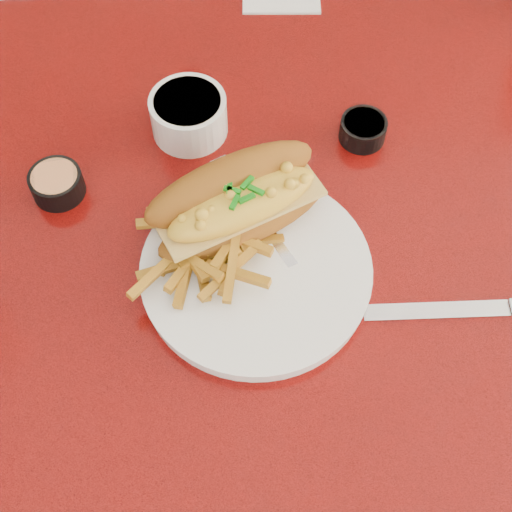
{
  "coord_description": "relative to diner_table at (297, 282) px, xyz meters",
  "views": [
    {
      "loc": [
        -0.1,
        -0.44,
        1.41
      ],
      "look_at": [
        -0.06,
        -0.08,
        0.81
      ],
      "focal_mm": 50.0,
      "sensor_mm": 36.0,
      "label": 1
    }
  ],
  "objects": [
    {
      "name": "mac_hoagie",
      "position": [
        -0.07,
        -0.02,
        0.21
      ],
      "size": [
        0.21,
        0.16,
        0.08
      ],
      "rotation": [
        0.0,
        0.0,
        0.38
      ],
      "color": "#955618",
      "rests_on": "dinner_plate"
    },
    {
      "name": "fork",
      "position": [
        -0.06,
        -0.0,
        0.18
      ],
      "size": [
        0.08,
        0.15,
        0.0
      ],
      "rotation": [
        0.0,
        0.0,
        1.98
      ],
      "color": "#B8B8BD",
      "rests_on": "dinner_plate"
    },
    {
      "name": "knife",
      "position": [
        0.18,
        -0.14,
        0.16
      ],
      "size": [
        0.23,
        0.03,
        0.01
      ],
      "rotation": [
        0.0,
        0.0,
        -0.07
      ],
      "color": "#B8B8BD",
      "rests_on": "diner_table"
    },
    {
      "name": "diner_table",
      "position": [
        0.0,
        0.0,
        0.0
      ],
      "size": [
        1.23,
        0.83,
        0.77
      ],
      "color": "red",
      "rests_on": "ground"
    },
    {
      "name": "sauce_cup_right",
      "position": [
        0.08,
        0.1,
        0.18
      ],
      "size": [
        0.07,
        0.07,
        0.03
      ],
      "rotation": [
        0.0,
        0.0,
        0.29
      ],
      "color": "black",
      "rests_on": "diner_table"
    },
    {
      "name": "gravy_ramekin",
      "position": [
        -0.12,
        0.13,
        0.19
      ],
      "size": [
        0.12,
        0.12,
        0.05
      ],
      "rotation": [
        0.0,
        0.0,
        0.41
      ],
      "color": "white",
      "rests_on": "diner_table"
    },
    {
      "name": "dinner_plate",
      "position": [
        -0.06,
        -0.08,
        0.17
      ],
      "size": [
        0.31,
        0.31,
        0.02
      ],
      "rotation": [
        0.0,
        0.0,
        -0.41
      ],
      "color": "white",
      "rests_on": "diner_table"
    },
    {
      "name": "ground",
      "position": [
        0.0,
        0.0,
        -0.61
      ],
      "size": [
        8.0,
        8.0,
        0.0
      ],
      "primitive_type": "plane",
      "color": "silver",
      "rests_on": "ground"
    },
    {
      "name": "booth_bench_far",
      "position": [
        0.0,
        0.81,
        -0.32
      ],
      "size": [
        1.2,
        0.51,
        0.9
      ],
      "color": "maroon",
      "rests_on": "ground"
    },
    {
      "name": "sauce_cup_left",
      "position": [
        -0.27,
        0.06,
        0.18
      ],
      "size": [
        0.07,
        0.07,
        0.03
      ],
      "rotation": [
        0.0,
        0.0,
        -0.32
      ],
      "color": "black",
      "rests_on": "diner_table"
    },
    {
      "name": "fries_pile",
      "position": [
        -0.11,
        -0.05,
        0.19
      ],
      "size": [
        0.14,
        0.14,
        0.04
      ],
      "primitive_type": null,
      "rotation": [
        0.0,
        0.0,
        -0.22
      ],
      "color": "orange",
      "rests_on": "dinner_plate"
    }
  ]
}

